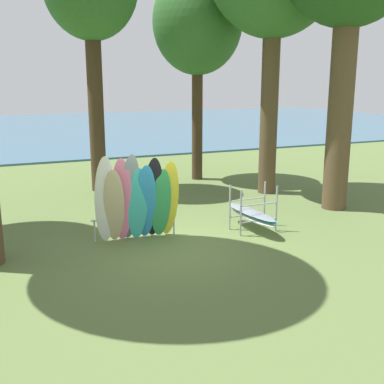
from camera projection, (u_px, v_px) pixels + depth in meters
ground_plane at (168, 247)px, 11.62m from camera, size 80.00×80.00×0.00m
lake_water at (33, 129)px, 39.89m from camera, size 80.00×36.00×0.10m
tree_mid_behind at (197, 24)px, 18.39m from camera, size 3.50×3.50×8.22m
leaning_board_pile at (137, 201)px, 11.83m from camera, size 2.22×0.90×2.31m
board_storage_rack at (252, 214)px, 12.86m from camera, size 1.15×2.13×1.25m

